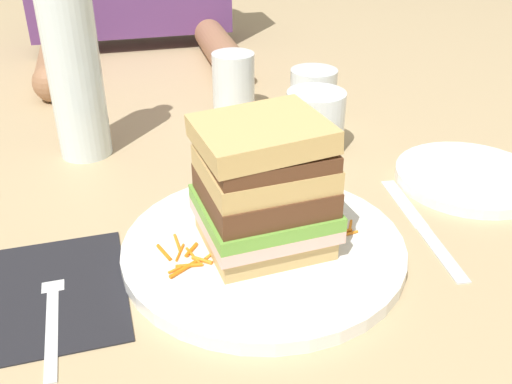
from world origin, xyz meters
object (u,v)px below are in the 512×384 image
knife (423,228)px  water_bottle (73,59)px  empty_tumbler_1 (313,93)px  juice_glass (315,126)px  fork (52,305)px  empty_tumbler_0 (234,84)px  side_plate (469,177)px  napkin_dark (53,292)px  sandwich (263,187)px  main_plate (264,248)px

knife → water_bottle: size_ratio=0.70×
empty_tumbler_1 → juice_glass: bearing=-108.3°
fork → empty_tumbler_0: size_ratio=1.77×
empty_tumbler_1 → side_plate: bearing=-65.8°
empty_tumbler_0 → napkin_dark: bearing=-123.6°
napkin_dark → water_bottle: 0.32m
water_bottle → side_plate: (0.45, -0.20, -0.12)m
sandwich → napkin_dark: size_ratio=0.79×
juice_glass → empty_tumbler_0: empty_tumbler_0 is taller
fork → side_plate: bearing=13.4°
juice_glass → empty_tumbler_0: (-0.08, 0.16, 0.01)m
fork → juice_glass: (0.33, 0.25, 0.03)m
empty_tumbler_0 → side_plate: (0.23, -0.29, -0.04)m
napkin_dark → empty_tumbler_1: bearing=43.1°
napkin_dark → fork: (0.00, -0.02, 0.00)m
fork → water_bottle: (0.03, 0.31, 0.12)m
knife → empty_tumbler_0: 0.39m
main_plate → empty_tumbler_1: size_ratio=3.92×
juice_glass → side_plate: 0.20m
napkin_dark → fork: size_ratio=1.00×
side_plate → sandwich: bearing=-163.9°
fork → empty_tumbler_0: bearing=58.0°
water_bottle → knife: bearing=-39.1°
sandwich → side_plate: 0.30m
main_plate → fork: size_ratio=1.68×
knife → juice_glass: size_ratio=2.43×
napkin_dark → empty_tumbler_0: 0.46m
main_plate → water_bottle: (-0.17, 0.28, 0.12)m
knife → water_bottle: 0.46m
empty_tumbler_0 → empty_tumbler_1: size_ratio=1.32×
napkin_dark → empty_tumbler_1: 0.51m
main_plate → empty_tumbler_0: bearing=81.9°
knife → juice_glass: juice_glass is taller
empty_tumbler_0 → side_plate: bearing=-51.7°
fork → water_bottle: bearing=84.3°
side_plate → empty_tumbler_0: bearing=128.3°
sandwich → knife: bearing=0.2°
fork → empty_tumbler_1: 0.52m
knife → water_bottle: water_bottle is taller
main_plate → juice_glass: bearing=59.0°
fork → side_plate: size_ratio=0.94×
napkin_dark → juice_glass: 0.40m
knife → side_plate: bearing=37.6°
sandwich → empty_tumbler_1: sandwich is taller
juice_glass → empty_tumbler_0: bearing=115.5°
main_plate → juice_glass: 0.25m
fork → side_plate: (0.48, 0.11, 0.00)m
juice_glass → empty_tumbler_0: size_ratio=0.88×
juice_glass → side_plate: bearing=-40.7°
main_plate → sandwich: sandwich is taller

